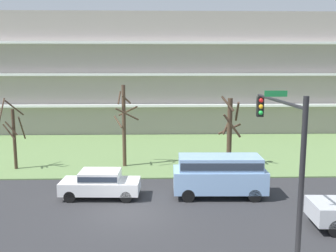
{
  "coord_description": "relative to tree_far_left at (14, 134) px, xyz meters",
  "views": [
    {
      "loc": [
        1.43,
        -18.27,
        7.41
      ],
      "look_at": [
        2.08,
        6.0,
        3.54
      ],
      "focal_mm": 40.72,
      "sensor_mm": 36.0,
      "label": 1
    }
  ],
  "objects": [
    {
      "name": "apartment_building",
      "position": [
        8.77,
        19.37,
        3.88
      ],
      "size": [
        53.5,
        12.6,
        12.93
      ],
      "color": "#9E938C",
      "rests_on": "ground"
    },
    {
      "name": "tree_center",
      "position": [
        15.41,
        0.34,
        0.19
      ],
      "size": [
        1.72,
        1.79,
        5.28
      ],
      "color": "#423023",
      "rests_on": "ground"
    },
    {
      "name": "ground",
      "position": [
        8.77,
        -8.45,
        -2.59
      ],
      "size": [
        160.0,
        160.0,
        0.0
      ],
      "primitive_type": "plane",
      "color": "#2D2D30"
    },
    {
      "name": "tree_left",
      "position": [
        7.74,
        0.61,
        0.65
      ],
      "size": [
        1.88,
        2.16,
        6.03
      ],
      "color": "#4C3828",
      "rests_on": "ground"
    },
    {
      "name": "van_blue_near_left",
      "position": [
        13.68,
        -5.95,
        -1.19
      ],
      "size": [
        5.25,
        2.12,
        2.36
      ],
      "rotation": [
        0.0,
        0.0,
        3.12
      ],
      "color": "#8CB2E0",
      "rests_on": "ground"
    },
    {
      "name": "tree_far_left",
      "position": [
        0.0,
        0.0,
        0.0
      ],
      "size": [
        1.71,
        1.58,
        5.12
      ],
      "color": "#423023",
      "rests_on": "ground"
    },
    {
      "name": "grass_lawn_strip",
      "position": [
        8.77,
        5.55,
        -2.55
      ],
      "size": [
        80.0,
        16.0,
        0.08
      ],
      "primitive_type": "cube",
      "color": "#66844C",
      "rests_on": "ground"
    },
    {
      "name": "sedan_white_center_right",
      "position": [
        6.94,
        -5.95,
        -1.72
      ],
      "size": [
        4.47,
        1.97,
        1.57
      ],
      "rotation": [
        0.0,
        0.0,
        3.1
      ],
      "color": "white",
      "rests_on": "ground"
    },
    {
      "name": "traffic_signal_mast",
      "position": [
        14.8,
        -13.16,
        1.86
      ],
      "size": [
        0.9,
        5.66,
        6.47
      ],
      "color": "black",
      "rests_on": "ground"
    }
  ]
}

